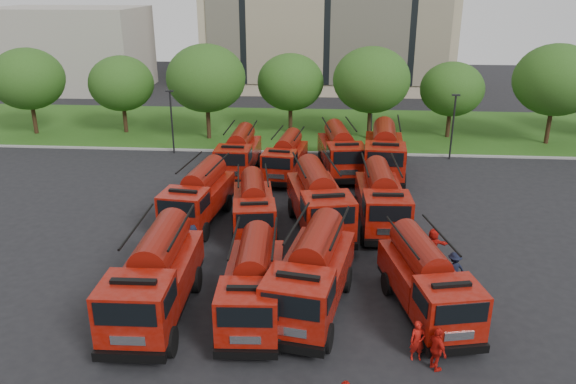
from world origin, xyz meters
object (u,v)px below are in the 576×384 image
Objects in this scene: fire_truck_0 at (155,277)px; fire_truck_5 at (254,207)px; fire_truck_1 at (253,284)px; fire_truck_8 at (239,153)px; fire_truck_3 at (427,281)px; firefighter_3 at (452,286)px; firefighter_2 at (435,369)px; fire_truck_9 at (286,157)px; fire_truck_10 at (340,151)px; firefighter_0 at (416,359)px; firefighter_4 at (194,261)px; fire_truck_7 at (381,199)px; fire_truck_11 at (384,152)px; firefighter_5 at (431,261)px; fire_truck_4 at (199,196)px; fire_truck_2 at (312,274)px; fire_truck_6 at (319,200)px.

fire_truck_0 is 9.07m from fire_truck_5.
fire_truck_1 is 18.46m from fire_truck_8.
firefighter_3 is (1.64, 2.38, -1.55)m from fire_truck_3.
fire_truck_0 is 11.53m from firefighter_2.
fire_truck_9 is 3.82× the size of firefighter_2.
fire_truck_10 is 21.53m from firefighter_0.
fire_truck_10 is 3.81× the size of firefighter_4.
fire_truck_3 is at bearing -84.78° from fire_truck_7.
fire_truck_7 is (7.10, 1.25, 0.17)m from fire_truck_5.
fire_truck_0 reaches higher than firefighter_3.
fire_truck_9 is 6.98m from fire_truck_11.
fire_truck_3 is at bearing -57.70° from fire_truck_8.
fire_truck_7 is at bearing -22.21° from firefighter_2.
firefighter_5 is at bearing -80.01° from fire_truck_11.
fire_truck_8 reaches higher than firefighter_2.
fire_truck_4 is at bearing 178.60° from fire_truck_7.
fire_truck_8 is (-5.82, 17.42, -0.14)m from fire_truck_2.
fire_truck_6 is 4.94× the size of firefighter_0.
fire_truck_6 is at bearing -56.08° from fire_truck_8.
fire_truck_8 is (-9.43, 8.44, -0.07)m from fire_truck_7.
fire_truck_4 is 3.50m from fire_truck_5.
fire_truck_6 is 6.94m from firefighter_5.
fire_truck_10 reaches higher than fire_truck_4.
firefighter_5 is (5.75, -3.49, -1.72)m from fire_truck_6.
fire_truck_0 is at bearing 161.62° from firefighter_0.
firefighter_2 is 13.04m from firefighter_4.
fire_truck_3 is 4.00m from firefighter_2.
fire_truck_8 reaches higher than firefighter_5.
fire_truck_1 is at bearing 0.44° from fire_truck_0.
fire_truck_3 is at bearing -88.15° from fire_truck_10.
firefighter_4 reaches higher than firefighter_0.
fire_truck_9 is at bearing -171.94° from fire_truck_10.
fire_truck_6 reaches higher than firefighter_4.
fire_truck_0 is 1.08× the size of fire_truck_3.
fire_truck_7 is at bearing 85.76° from firefighter_0.
fire_truck_2 is 0.97× the size of fire_truck_11.
fire_truck_5 is at bearing 118.54° from firefighter_0.
fire_truck_3 is 11.30m from fire_truck_5.
firefighter_0 is at bearing -91.65° from fire_truck_10.
fire_truck_1 is at bearing -109.98° from fire_truck_10.
fire_truck_2 is 1.13× the size of fire_truck_8.
firefighter_4 is (-3.63, 4.60, -1.54)m from fire_truck_1.
fire_truck_0 is 20.61m from fire_truck_10.
firefighter_0 is (2.57, -21.32, -1.65)m from fire_truck_10.
fire_truck_5 is 3.63m from fire_truck_6.
fire_truck_4 is 14.78m from firefighter_3.
firefighter_2 is at bearing -104.46° from fire_truck_3.
fire_truck_2 reaches higher than fire_truck_9.
fire_truck_0 reaches higher than fire_truck_4.
fire_truck_0 reaches higher than firefighter_5.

